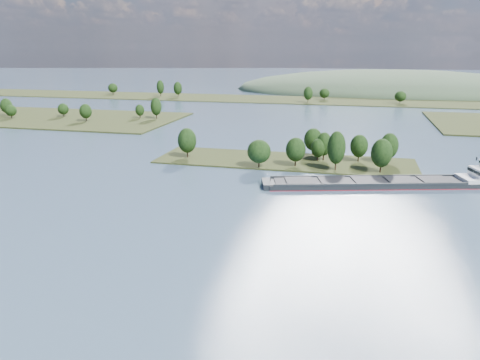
# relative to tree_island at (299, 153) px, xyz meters

# --- Properties ---
(ground) EXTENTS (1800.00, 1800.00, 0.00)m
(ground) POSITION_rel_tree_island_xyz_m (-5.88, -58.38, -4.11)
(ground) COLOR #334158
(ground) RESTS_ON ground
(tree_island) EXTENTS (100.00, 33.77, 15.47)m
(tree_island) POSITION_rel_tree_island_xyz_m (0.00, 0.00, 0.00)
(tree_island) COLOR #262D14
(tree_island) RESTS_ON ground
(back_shoreline) EXTENTS (900.00, 60.00, 15.67)m
(back_shoreline) POSITION_rel_tree_island_xyz_m (2.30, 221.38, -3.37)
(back_shoreline) COLOR #262D14
(back_shoreline) RESTS_ON ground
(hill_west) EXTENTS (320.00, 160.00, 44.00)m
(hill_west) POSITION_rel_tree_island_xyz_m (54.12, 321.62, -4.11)
(hill_west) COLOR #384C34
(hill_west) RESTS_ON ground
(cargo_barge) EXTENTS (81.18, 31.41, 11.04)m
(cargo_barge) POSITION_rel_tree_island_xyz_m (37.51, -21.40, -2.72)
(cargo_barge) COLOR black
(cargo_barge) RESTS_ON ground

